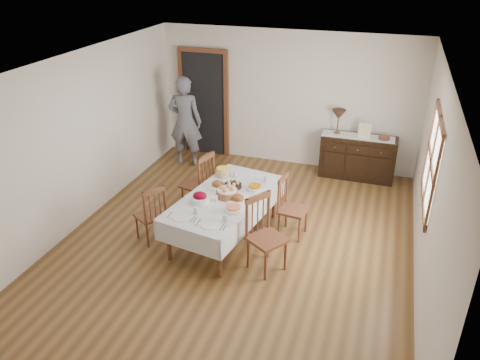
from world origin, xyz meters
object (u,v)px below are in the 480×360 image
(dining_table, at_px, (225,202))
(sideboard, at_px, (358,157))
(person, at_px, (185,119))
(table_lamp, at_px, (339,115))
(chair_right_near, at_px, (264,233))
(chair_left_near, at_px, (152,213))
(chair_left_far, at_px, (200,182))
(chair_right_far, at_px, (290,206))

(dining_table, height_order, sideboard, sideboard)
(sideboard, relative_size, person, 0.71)
(table_lamp, bearing_deg, chair_right_near, -98.50)
(chair_left_near, bearing_deg, sideboard, 171.96)
(table_lamp, bearing_deg, chair_left_far, -131.38)
(dining_table, xyz_separation_m, chair_left_far, (-0.65, 0.61, -0.08))
(chair_right_near, bearing_deg, chair_right_far, 24.29)
(dining_table, bearing_deg, chair_right_far, 33.95)
(dining_table, relative_size, table_lamp, 4.72)
(dining_table, height_order, chair_left_near, chair_left_near)
(person, bearing_deg, dining_table, 118.69)
(chair_left_near, bearing_deg, table_lamp, 177.11)
(sideboard, distance_m, person, 3.35)
(dining_table, height_order, chair_left_far, chair_left_far)
(chair_left_far, relative_size, table_lamp, 2.26)
(chair_left_far, height_order, person, person)
(dining_table, distance_m, table_lamp, 3.05)
(chair_left_far, distance_m, table_lamp, 2.91)
(chair_left_near, distance_m, chair_right_near, 1.73)
(chair_left_near, height_order, chair_right_near, chair_right_near)
(sideboard, height_order, table_lamp, table_lamp)
(sideboard, bearing_deg, chair_left_near, -130.18)
(chair_left_far, relative_size, chair_right_far, 1.09)
(sideboard, bearing_deg, dining_table, -121.37)
(table_lamp, bearing_deg, chair_left_near, -125.03)
(chair_left_far, relative_size, sideboard, 0.76)
(chair_right_far, xyz_separation_m, sideboard, (0.76, 2.31, -0.07))
(chair_right_near, xyz_separation_m, person, (-2.37, 2.79, 0.42))
(person, bearing_deg, chair_left_near, 96.53)
(chair_right_near, height_order, chair_right_far, chair_right_near)
(chair_right_far, distance_m, person, 3.17)
(chair_left_near, xyz_separation_m, person, (-0.65, 2.68, 0.49))
(chair_left_far, height_order, sideboard, chair_left_far)
(dining_table, bearing_deg, chair_left_near, -147.32)
(dining_table, xyz_separation_m, table_lamp, (1.23, 2.74, 0.56))
(dining_table, bearing_deg, chair_right_near, -24.94)
(chair_right_far, bearing_deg, table_lamp, -0.68)
(sideboard, bearing_deg, chair_right_far, -108.28)
(chair_left_near, relative_size, chair_right_near, 0.87)
(dining_table, xyz_separation_m, sideboard, (1.65, 2.71, -0.20))
(chair_right_far, relative_size, sideboard, 0.70)
(chair_left_far, distance_m, sideboard, 3.12)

